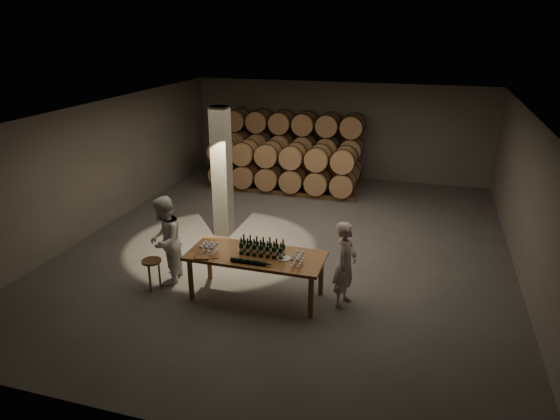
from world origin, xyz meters
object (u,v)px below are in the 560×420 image
(plate, at_px, (284,258))
(notebook_near, at_px, (203,257))
(person_man, at_px, (345,264))
(person_woman, at_px, (165,240))
(stool, at_px, (152,265))
(bottle_cluster, at_px, (262,249))
(tasting_table, at_px, (256,259))

(plate, relative_size, notebook_near, 0.99)
(person_man, bearing_deg, notebook_near, 115.77)
(person_woman, bearing_deg, person_man, 80.86)
(notebook_near, xyz_separation_m, stool, (-1.16, 0.10, -0.39))
(notebook_near, height_order, stool, notebook_near)
(notebook_near, distance_m, person_man, 2.65)
(plate, bearing_deg, bottle_cluster, 175.03)
(stool, bearing_deg, bottle_cluster, 8.90)
(bottle_cluster, distance_m, plate, 0.46)
(stool, bearing_deg, tasting_table, 9.01)
(tasting_table, height_order, person_man, person_man)
(bottle_cluster, bearing_deg, person_woman, 178.93)
(notebook_near, relative_size, stool, 0.40)
(tasting_table, xyz_separation_m, bottle_cluster, (0.12, 0.01, 0.23))
(plate, distance_m, person_man, 1.14)
(person_woman, bearing_deg, tasting_table, 76.83)
(person_man, distance_m, person_woman, 3.63)
(bottle_cluster, height_order, plate, bottle_cluster)
(plate, bearing_deg, person_man, 11.84)
(tasting_table, relative_size, stool, 4.05)
(stool, height_order, person_woman, person_woman)
(person_man, bearing_deg, person_woman, 104.42)
(plate, distance_m, person_woman, 2.51)
(bottle_cluster, distance_m, notebook_near, 1.12)
(tasting_table, distance_m, person_woman, 1.96)
(bottle_cluster, xyz_separation_m, plate, (0.44, -0.04, -0.11))
(bottle_cluster, height_order, person_man, person_man)
(bottle_cluster, height_order, notebook_near, bottle_cluster)
(plate, relative_size, person_man, 0.15)
(stool, relative_size, person_woman, 0.35)
(plate, height_order, person_man, person_man)
(bottle_cluster, bearing_deg, stool, -171.10)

